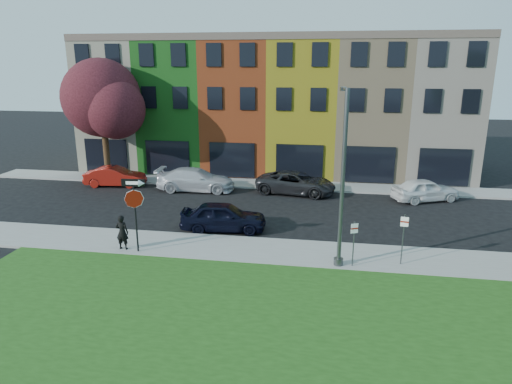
% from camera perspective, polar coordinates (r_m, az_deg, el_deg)
% --- Properties ---
extents(ground, '(120.00, 120.00, 0.00)m').
position_cam_1_polar(ground, '(18.54, 1.65, -11.26)').
color(ground, black).
rests_on(ground, ground).
extents(sidewalk_near, '(40.00, 3.00, 0.12)m').
position_cam_1_polar(sidewalk_near, '(21.10, 8.21, -7.75)').
color(sidewalk_near, gray).
rests_on(sidewalk_near, ground).
extents(sidewalk_far, '(40.00, 2.40, 0.12)m').
position_cam_1_polar(sidewalk_far, '(32.87, 0.01, 1.05)').
color(sidewalk_far, gray).
rests_on(sidewalk_far, ground).
extents(rowhouse_block, '(30.00, 10.12, 10.00)m').
position_cam_1_polar(rowhouse_block, '(37.99, 2.31, 10.60)').
color(rowhouse_block, beige).
rests_on(rowhouse_block, ground).
extents(stop_sign, '(1.05, 0.13, 3.42)m').
position_cam_1_polar(stop_sign, '(20.97, -14.97, -1.04)').
color(stop_sign, black).
rests_on(stop_sign, sidewalk_near).
extents(man, '(0.62, 0.43, 1.64)m').
position_cam_1_polar(man, '(21.92, -16.39, -4.85)').
color(man, black).
rests_on(man, sidewalk_near).
extents(sedan_near, '(2.71, 4.80, 1.51)m').
position_cam_1_polar(sedan_near, '(23.78, -4.11, -3.08)').
color(sedan_near, black).
rests_on(sedan_near, ground).
extents(parked_car_red, '(2.46, 4.55, 1.38)m').
position_cam_1_polar(parked_car_red, '(33.84, -17.20, 1.87)').
color(parked_car_red, maroon).
rests_on(parked_car_red, ground).
extents(parked_car_silver, '(2.72, 5.52, 1.54)m').
position_cam_1_polar(parked_car_silver, '(31.41, -7.54, 1.55)').
color(parked_car_silver, silver).
rests_on(parked_car_silver, ground).
extents(parked_car_dark, '(3.96, 5.96, 1.46)m').
position_cam_1_polar(parked_car_dark, '(30.57, 5.02, 1.15)').
color(parked_car_dark, black).
rests_on(parked_car_dark, ground).
extents(parked_car_white, '(4.77, 5.47, 1.44)m').
position_cam_1_polar(parked_car_white, '(30.73, 20.38, 0.26)').
color(parked_car_white, white).
rests_on(parked_car_white, ground).
extents(street_lamp, '(0.46, 2.58, 7.41)m').
position_cam_1_polar(street_lamp, '(19.05, 10.74, 1.62)').
color(street_lamp, '#464A4C').
rests_on(street_lamp, sidewalk_near).
extents(parking_sign_a, '(0.30, 0.17, 1.97)m').
position_cam_1_polar(parking_sign_a, '(19.60, 12.13, -5.69)').
color(parking_sign_a, '#464A4C').
rests_on(parking_sign_a, sidewalk_near).
extents(parking_sign_b, '(0.32, 0.10, 2.24)m').
position_cam_1_polar(parking_sign_b, '(20.27, 17.94, -4.96)').
color(parking_sign_b, '#464A4C').
rests_on(parking_sign_b, sidewalk_near).
extents(tree_purple, '(6.66, 5.83, 8.70)m').
position_cam_1_polar(tree_purple, '(34.95, -18.53, 10.86)').
color(tree_purple, '#302010').
rests_on(tree_purple, sidewalk_far).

